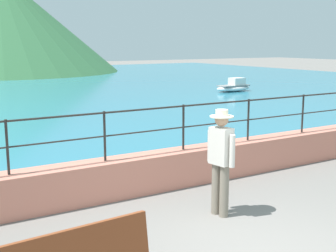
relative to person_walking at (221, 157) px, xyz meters
The scene contains 5 objects.
promenade_wall 1.89m from the person_walking, 103.74° to the left, with size 20.00×0.56×0.70m, color tan.
railing 1.81m from the person_walking, 103.74° to the left, with size 18.44×0.04×0.90m.
hill_main 39.85m from the person_walking, 83.13° to the left, with size 21.74×21.74×9.26m, color #33663D.
person_walking is the anchor object (origin of this frame).
boat_2 18.85m from the person_walking, 49.76° to the left, with size 2.33×0.97×0.76m.
Camera 1 is at (-3.98, -4.12, 2.79)m, focal length 48.50 mm.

